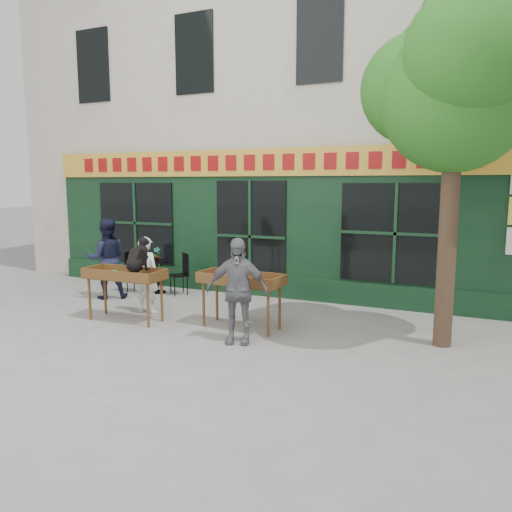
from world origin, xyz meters
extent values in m
plane|color=slate|center=(0.00, 0.00, 0.00)|extent=(80.00, 80.00, 0.00)
cube|color=beige|center=(0.00, 6.00, 5.00)|extent=(14.00, 7.00, 10.00)
cube|color=black|center=(0.00, 2.42, 1.60)|extent=(11.00, 0.16, 3.20)
cube|color=gold|center=(0.00, 2.30, 3.00)|extent=(11.00, 0.06, 0.60)
cube|color=#980D0E|center=(0.00, 2.26, 3.00)|extent=(9.60, 0.03, 0.34)
cube|color=black|center=(0.00, 2.32, 0.25)|extent=(11.00, 0.10, 0.50)
cube|color=black|center=(0.00, 2.32, 1.35)|extent=(1.70, 0.05, 2.50)
cube|color=black|center=(-3.20, 2.32, 1.55)|extent=(2.20, 0.05, 2.00)
cube|color=black|center=(3.20, 2.32, 1.55)|extent=(2.20, 0.05, 2.00)
cylinder|color=#382619|center=(4.30, 0.30, 1.80)|extent=(0.28, 0.28, 3.60)
sphere|color=#235814|center=(4.30, 0.30, 3.80)|extent=(2.20, 2.20, 2.20)
sphere|color=#235814|center=(5.00, 0.60, 4.10)|extent=(1.80, 1.80, 1.80)
sphere|color=#235814|center=(3.70, 0.50, 4.00)|extent=(1.70, 1.70, 1.70)
sphere|color=#235814|center=(4.50, -0.30, 4.30)|extent=(1.80, 1.80, 1.80)
sphere|color=#235814|center=(4.00, 0.90, 4.40)|extent=(1.60, 1.60, 1.60)
sphere|color=#235814|center=(4.40, 0.40, 4.90)|extent=(1.40, 1.40, 1.40)
cylinder|color=brown|center=(-1.84, -0.86, 0.40)|extent=(0.05, 0.05, 0.80)
cylinder|color=brown|center=(-0.54, -0.83, 0.40)|extent=(0.05, 0.05, 0.80)
cylinder|color=brown|center=(-1.86, -0.42, 0.40)|extent=(0.05, 0.05, 0.80)
cylinder|color=brown|center=(-0.56, -0.39, 0.40)|extent=(0.05, 0.05, 0.80)
cube|color=brown|center=(-1.20, -0.62, 0.82)|extent=(1.52, 0.62, 0.05)
cube|color=brown|center=(-1.19, -0.91, 0.90)|extent=(1.50, 0.09, 0.18)
cube|color=brown|center=(-1.21, -0.33, 0.90)|extent=(1.50, 0.09, 0.18)
cube|color=brown|center=(-1.20, -0.62, 0.88)|extent=(1.31, 0.44, 0.06)
imported|color=white|center=(-1.20, 0.03, 0.76)|extent=(0.56, 0.38, 1.52)
cylinder|color=brown|center=(0.31, -0.34, 0.40)|extent=(0.05, 0.05, 0.80)
cylinder|color=brown|center=(1.61, -0.43, 0.40)|extent=(0.05, 0.05, 0.80)
cylinder|color=brown|center=(0.34, 0.10, 0.40)|extent=(0.05, 0.05, 0.80)
cylinder|color=brown|center=(1.64, 0.01, 0.40)|extent=(0.05, 0.05, 0.80)
cube|color=brown|center=(0.98, -0.16, 0.82)|extent=(1.54, 0.68, 0.05)
cube|color=brown|center=(0.95, -0.45, 0.90)|extent=(1.50, 0.15, 0.18)
cube|color=brown|center=(1.00, 0.13, 0.90)|extent=(1.50, 0.15, 0.18)
cube|color=brown|center=(0.98, -0.16, 0.88)|extent=(1.32, 0.49, 0.06)
imported|color=slate|center=(1.28, -0.91, 0.85)|extent=(1.07, 0.67, 1.70)
cylinder|color=black|center=(-2.06, 1.59, 0.02)|extent=(0.36, 0.36, 0.03)
cylinder|color=black|center=(-2.06, 1.59, 0.38)|extent=(0.04, 0.04, 0.72)
cylinder|color=black|center=(-2.06, 1.59, 0.75)|extent=(0.60, 0.60, 0.03)
cube|color=black|center=(-2.61, 1.49, 0.45)|extent=(0.40, 0.40, 0.03)
cube|color=black|center=(-2.78, 1.47, 0.70)|extent=(0.07, 0.36, 0.50)
cylinder|color=black|center=(-2.44, 1.36, 0.22)|extent=(0.02, 0.02, 0.44)
cylinder|color=black|center=(-2.47, 1.66, 0.22)|extent=(0.02, 0.02, 0.44)
cylinder|color=black|center=(-2.74, 1.33, 0.22)|extent=(0.02, 0.02, 0.44)
cylinder|color=black|center=(-2.77, 1.62, 0.22)|extent=(0.02, 0.02, 0.44)
cube|color=black|center=(-1.51, 1.64, 0.45)|extent=(0.51, 0.51, 0.03)
cube|color=black|center=(-1.40, 1.77, 0.70)|extent=(0.30, 0.25, 0.50)
cylinder|color=black|center=(-1.72, 1.62, 0.22)|extent=(0.02, 0.02, 0.44)
cylinder|color=black|center=(-1.48, 1.43, 0.22)|extent=(0.02, 0.02, 0.44)
cylinder|color=black|center=(-1.53, 1.85, 0.22)|extent=(0.02, 0.02, 0.44)
cylinder|color=black|center=(-1.30, 1.66, 0.22)|extent=(0.02, 0.02, 0.44)
imported|color=gray|center=(-2.06, 1.59, 0.92)|extent=(0.19, 0.16, 0.31)
imported|color=black|center=(-2.76, 0.69, 0.89)|extent=(1.09, 1.08, 1.78)
cube|color=black|center=(-2.74, 2.20, 0.40)|extent=(0.58, 0.26, 0.79)
cube|color=black|center=(-2.74, 2.18, 0.40)|extent=(0.48, 0.23, 0.65)
camera|label=1|loc=(4.77, -7.87, 2.56)|focal=35.00mm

